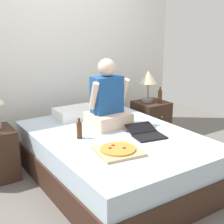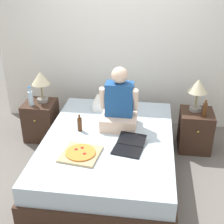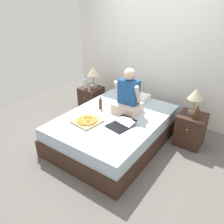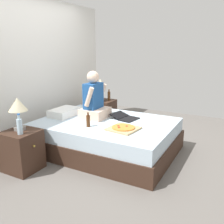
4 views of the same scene
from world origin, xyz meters
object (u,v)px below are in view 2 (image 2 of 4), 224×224
Objects in this scene: bed at (109,154)px; nightstand_left at (41,120)px; beer_bottle at (205,109)px; person_seated at (119,106)px; lamp_on_right_nightstand at (198,88)px; pizza_box at (81,154)px; lamp_on_left_nightstand at (41,80)px; beer_bottle_on_bed at (80,124)px; nightstand_right at (195,130)px; water_bottle at (31,98)px; laptop at (129,147)px.

nightstand_left reaches higher than bed.
person_seated reaches higher than beer_bottle.
pizza_box is (-1.33, -1.18, -0.36)m from lamp_on_right_nightstand.
pizza_box is at bearing -54.86° from lamp_on_left_nightstand.
beer_bottle is at bearing 18.00° from beer_bottle_on_bed.
lamp_on_right_nightstand reaches higher than bed.
lamp_on_left_nightstand is at bearing 144.99° from bed.
nightstand_left is 2.46× the size of beer_bottle.
pizza_box is at bearing -52.38° from nightstand_left.
beer_bottle is at bearing 16.41° from person_seated.
pizza_box is (0.87, -1.13, 0.25)m from nightstand_left.
nightstand_right is at bearing 22.16° from beer_bottle_on_bed.
water_bottle reaches higher than beer_bottle_on_bed.
water_bottle is at bearing 147.79° from beer_bottle_on_bed.
lamp_on_right_nightstand is (2.28, 0.14, 0.22)m from water_bottle.
lamp_on_left_nightstand reaches higher than beer_bottle.
bed is 4.80× the size of lamp_on_right_nightstand.
laptop is at bearing -40.66° from bed.
nightstand_left reaches higher than pizza_box.
lamp_on_left_nightstand is 1.49m from pizza_box.
laptop is at bearing -26.74° from beer_bottle_on_bed.
beer_bottle is 1.25m from laptop.
person_seated is at bearing 64.38° from pizza_box.
lamp_on_left_nightstand is 0.97× the size of laptop.
laptop is at bearing -33.97° from nightstand_left.
beer_bottle is (0.10, -0.15, -0.23)m from lamp_on_right_nightstand.
bed is 4.80× the size of lamp_on_left_nightstand.
lamp_on_right_nightstand is at bearing 25.43° from person_seated.
pizza_box is at bearing -76.11° from beer_bottle_on_bed.
beer_bottle_on_bed is at bearing -162.00° from beer_bottle.
nightstand_left is 1.26× the size of lamp_on_left_nightstand.
laptop is (-0.92, -0.83, -0.13)m from beer_bottle.
lamp_on_right_nightstand is at bearing 0.00° from lamp_on_left_nightstand.
laptop is (-0.85, -0.93, 0.25)m from nightstand_right.
water_bottle reaches higher than nightstand_right.
lamp_on_left_nightstand is at bearing 158.00° from person_seated.
person_seated is (-1.09, -0.32, 0.14)m from beer_bottle.
person_seated is at bearing 108.43° from laptop.
bed is 1.39m from beer_bottle.
lamp_on_left_nightstand is 2.28m from beer_bottle.
lamp_on_right_nightstand is (2.20, 0.05, 0.61)m from nightstand_left.
nightstand_right is at bearing 0.00° from nightstand_left.
nightstand_left is at bearing 127.62° from pizza_box.
bed is 0.56m from pizza_box.
lamp_on_right_nightstand is 1.10m from person_seated.
laptop is 0.55m from pizza_box.
water_bottle is 1.20× the size of beer_bottle.
beer_bottle is 1.15m from person_seated.
nightstand_left is at bearing 177.51° from beer_bottle.
lamp_on_left_nightstand is 1.96× the size of beer_bottle.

